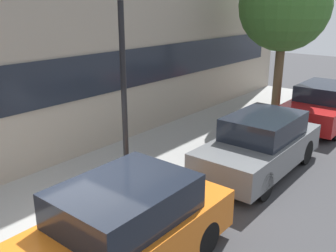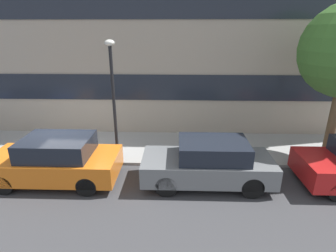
% 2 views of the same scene
% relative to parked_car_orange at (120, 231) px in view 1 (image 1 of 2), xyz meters
% --- Properties ---
extents(ground_plane, '(56.00, 56.00, 0.00)m').
position_rel_parked_car_orange_xyz_m(ground_plane, '(-0.09, 1.05, -0.71)').
color(ground_plane, '#38383A').
extents(sidewalk_strip, '(28.00, 2.96, 0.10)m').
position_rel_parked_car_orange_xyz_m(sidewalk_strip, '(-0.09, 2.53, -0.66)').
color(sidewalk_strip, gray).
rests_on(sidewalk_strip, ground_plane).
extents(parked_car_orange, '(3.91, 1.71, 1.46)m').
position_rel_parked_car_orange_xyz_m(parked_car_orange, '(0.00, 0.00, 0.00)').
color(parked_car_orange, '#D16619').
rests_on(parked_car_orange, ground_plane).
extents(parked_car_grey, '(3.92, 1.61, 1.42)m').
position_rel_parked_car_orange_xyz_m(parked_car_grey, '(4.70, 0.00, -0.01)').
color(parked_car_grey, slate).
rests_on(parked_car_grey, ground_plane).
extents(parked_car_red, '(3.88, 1.76, 1.41)m').
position_rel_parked_car_orange_xyz_m(parked_car_red, '(9.46, 0.00, -0.02)').
color(parked_car_red, '#AD1919').
rests_on(parked_car_red, ground_plane).
extents(street_tree, '(2.98, 2.98, 5.29)m').
position_rel_parked_car_orange_xyz_m(street_tree, '(9.06, 1.52, 3.17)').
color(street_tree, brown).
rests_on(street_tree, sidewalk_strip).
extents(lamp_post, '(0.32, 0.32, 4.12)m').
position_rel_parked_car_orange_xyz_m(lamp_post, '(1.58, 1.45, 1.97)').
color(lamp_post, black).
rests_on(lamp_post, sidewalk_strip).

